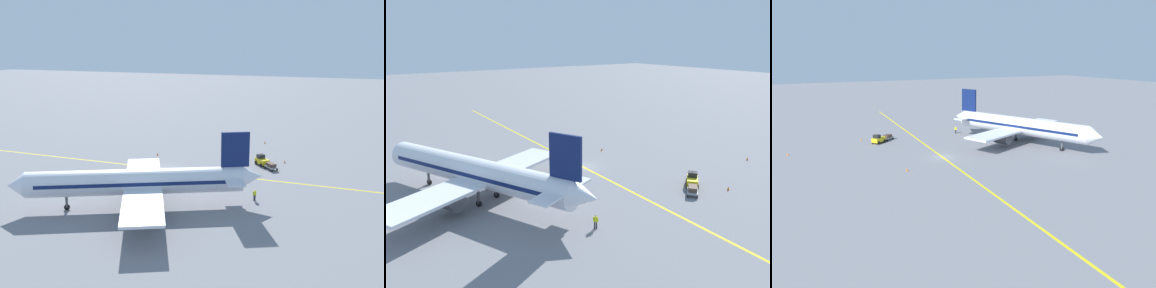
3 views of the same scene
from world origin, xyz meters
TOP-DOWN VIEW (x-y plane):
  - ground_plane at (0.00, 0.00)m, footprint 400.00×400.00m
  - apron_yellow_centreline at (0.00, 0.00)m, footprint 5.72×119.90m
  - airplane_at_gate at (-18.70, -3.08)m, footprint 27.72×33.70m
  - baggage_tug_white at (8.02, -15.89)m, footprint 3.27×3.07m
  - baggage_cart_trailing at (5.48, -18.00)m, footprint 2.89×2.74m
  - ground_crew_worker at (-10.98, -18.03)m, footprint 0.43×0.45m
  - traffic_cone_near_nose at (25.58, -13.64)m, footprint 0.32×0.32m
  - traffic_cone_mid_apron at (8.39, 5.38)m, footprint 0.32×0.32m
  - traffic_cone_by_wingtip at (10.90, -19.82)m, footprint 0.32×0.32m

SIDE VIEW (x-z plane):
  - ground_plane at x=0.00m, z-range 0.00..0.00m
  - apron_yellow_centreline at x=0.00m, z-range 0.00..0.01m
  - traffic_cone_near_nose at x=25.58m, z-range 0.00..0.55m
  - traffic_cone_mid_apron at x=8.39m, z-range 0.00..0.55m
  - traffic_cone_by_wingtip at x=10.90m, z-range 0.00..0.55m
  - baggage_cart_trailing at x=5.48m, z-range 0.14..1.38m
  - baggage_tug_white at x=8.02m, z-range -0.15..1.96m
  - ground_crew_worker at x=-10.98m, z-range 0.07..1.75m
  - airplane_at_gate at x=-18.70m, z-range -1.59..9.01m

